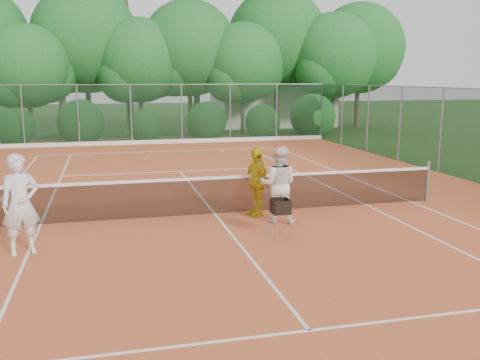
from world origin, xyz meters
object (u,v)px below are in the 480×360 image
player_white (21,204)px  player_yellow (256,181)px  player_center_grp (278,184)px  ball_hopper (280,207)px

player_white → player_yellow: bearing=1.0°
player_center_grp → player_white: bearing=-170.0°
player_yellow → ball_hopper: bearing=-14.5°
player_center_grp → player_yellow: size_ratio=1.08×
player_white → player_yellow: 5.45m
player_center_grp → player_yellow: player_center_grp is taller
player_yellow → ball_hopper: 1.93m
player_white → player_center_grp: (5.48, 0.97, -0.06)m
player_center_grp → ball_hopper: (-0.33, -1.15, -0.26)m
player_white → ball_hopper: size_ratio=2.35×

